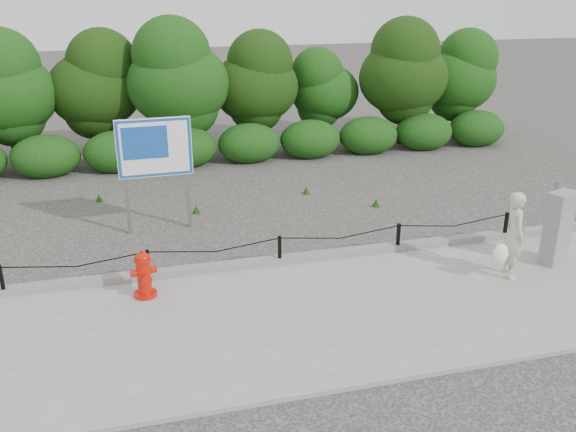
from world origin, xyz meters
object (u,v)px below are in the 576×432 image
Objects in this scene: fire_hydrant at (144,275)px; pedestrian at (513,236)px; advertising_sign at (155,153)px; utility_cabinet at (557,228)px.

pedestrian reaches higher than fire_hydrant.
pedestrian is 0.64× the size of advertising_sign.
utility_cabinet reaches higher than fire_hydrant.
advertising_sign is (-7.34, 3.89, 1.00)m from utility_cabinet.
utility_cabinet is 8.36m from advertising_sign.
fire_hydrant is 0.54× the size of utility_cabinet.
pedestrian reaches higher than utility_cabinet.
fire_hydrant is 0.34× the size of advertising_sign.
advertising_sign is at bearing 70.58° from fire_hydrant.
advertising_sign is at bearing 128.33° from utility_cabinet.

